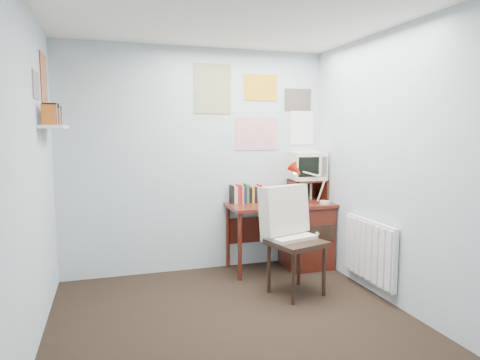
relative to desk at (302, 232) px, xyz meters
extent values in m
plane|color=black|center=(-1.17, -1.48, -0.41)|extent=(3.50, 3.50, 0.00)
cube|color=#B1C0CB|center=(-1.17, 0.27, 0.84)|extent=(3.00, 0.02, 2.50)
cube|color=#B1C0CB|center=(-2.67, -1.48, 0.84)|extent=(0.02, 3.50, 2.50)
cube|color=#B1C0CB|center=(0.33, -1.48, 0.84)|extent=(0.02, 3.50, 2.50)
cube|color=white|center=(-1.17, -1.48, 2.09)|extent=(3.00, 3.50, 0.02)
cube|color=#571D13|center=(-0.27, 0.00, 0.34)|extent=(1.20, 0.55, 0.03)
cube|color=#571D13|center=(0.06, 0.00, -0.04)|extent=(0.50, 0.50, 0.72)
cylinder|color=#571D13|center=(-0.83, -0.24, -0.04)|extent=(0.04, 0.04, 0.72)
cylinder|color=#571D13|center=(-0.83, 0.23, -0.04)|extent=(0.04, 0.04, 0.72)
cube|color=#571D13|center=(-0.52, 0.25, 0.01)|extent=(0.64, 0.02, 0.30)
cube|color=black|center=(-0.42, -0.77, 0.11)|extent=(0.64, 0.63, 1.02)
cube|color=#AF1B0B|center=(0.21, -0.15, 0.56)|extent=(0.30, 0.26, 0.42)
cube|color=#571D13|center=(0.12, 0.11, 0.48)|extent=(0.40, 0.30, 0.25)
cube|color=beige|center=(0.12, 0.13, 0.78)|extent=(0.41, 0.38, 0.36)
cube|color=#571D13|center=(-0.51, 0.18, 0.46)|extent=(0.60, 0.14, 0.22)
cube|color=white|center=(0.29, -0.93, 0.01)|extent=(0.09, 0.80, 0.60)
cube|color=white|center=(-2.57, -0.38, 1.21)|extent=(0.20, 0.62, 0.24)
cube|color=white|center=(-0.47, 0.26, 1.44)|extent=(1.20, 0.01, 0.90)
cube|color=white|center=(-2.67, -0.38, 1.59)|extent=(0.01, 0.70, 0.60)
camera|label=1|loc=(-2.14, -4.45, 1.19)|focal=32.00mm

